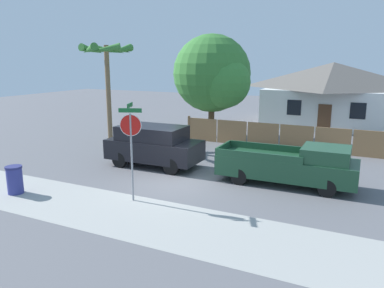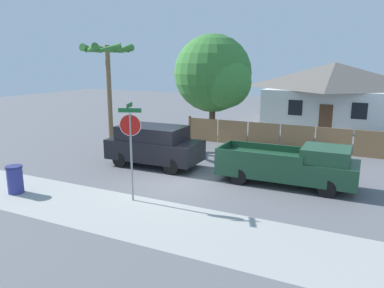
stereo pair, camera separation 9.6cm
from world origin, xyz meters
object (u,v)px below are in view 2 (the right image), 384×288
at_px(oak_tree, 215,75).
at_px(stop_sign, 131,135).
at_px(house, 333,93).
at_px(palm_tree, 108,58).
at_px(trash_bin, 15,179).
at_px(red_suv, 154,145).
at_px(orange_pickup, 291,165).

xyz_separation_m(oak_tree, stop_sign, (1.79, -11.88, -1.65)).
bearing_deg(stop_sign, house, 56.10).
bearing_deg(palm_tree, trash_bin, -76.04).
bearing_deg(house, red_suv, -110.89).
height_order(oak_tree, trash_bin, oak_tree).
relative_size(house, orange_pickup, 1.84).
relative_size(oak_tree, palm_tree, 1.12).
bearing_deg(stop_sign, oak_tree, 77.08).
height_order(orange_pickup, trash_bin, orange_pickup).
relative_size(oak_tree, red_suv, 1.48).
distance_m(oak_tree, red_suv, 8.20).
bearing_deg(oak_tree, house, 54.10).
bearing_deg(red_suv, stop_sign, -69.04).
bearing_deg(trash_bin, house, 67.71).
distance_m(stop_sign, trash_bin, 5.04).
bearing_deg(palm_tree, red_suv, -30.83).
height_order(red_suv, trash_bin, red_suv).
xyz_separation_m(red_suv, stop_sign, (1.72, -4.25, 1.37)).
relative_size(oak_tree, orange_pickup, 1.20).
height_order(red_suv, orange_pickup, red_suv).
distance_m(orange_pickup, trash_bin, 10.83).
bearing_deg(oak_tree, trash_bin, -101.46).
xyz_separation_m(house, red_suv, (-6.25, -16.36, -1.47)).
height_order(house, oak_tree, oak_tree).
xyz_separation_m(orange_pickup, stop_sign, (-4.79, -4.25, 1.57)).
height_order(oak_tree, red_suv, oak_tree).
bearing_deg(trash_bin, red_suv, 63.80).
distance_m(palm_tree, red_suv, 6.98).
height_order(house, red_suv, house).
bearing_deg(trash_bin, orange_pickup, 31.18).
distance_m(palm_tree, trash_bin, 9.89).
bearing_deg(orange_pickup, red_suv, 178.97).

